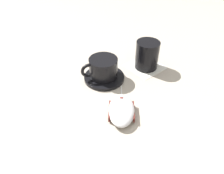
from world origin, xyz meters
The scene contains 7 objects.
ground_plane centered at (0.00, 0.00, 0.00)m, with size 3.00×3.00×0.00m, color #B2A899.
saucer centered at (0.09, 0.05, 0.01)m, with size 0.13×0.13×0.01m, color black.
coffee_cup centered at (0.09, 0.06, 0.04)m, with size 0.09×0.12×0.06m.
computer_mouse centered at (-0.08, 0.04, 0.02)m, with size 0.13×0.10×0.03m.
mouse_cable centered at (0.11, 0.01, 0.00)m, with size 0.26×0.02×0.00m.
napkin_under_glass centered at (0.13, -0.10, 0.00)m, with size 0.11×0.11×0.00m, color silver.
drinking_glass centered at (0.12, -0.10, 0.05)m, with size 0.08×0.08×0.09m, color black.
Camera 1 is at (-0.47, 0.16, 0.43)m, focal length 35.00 mm.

